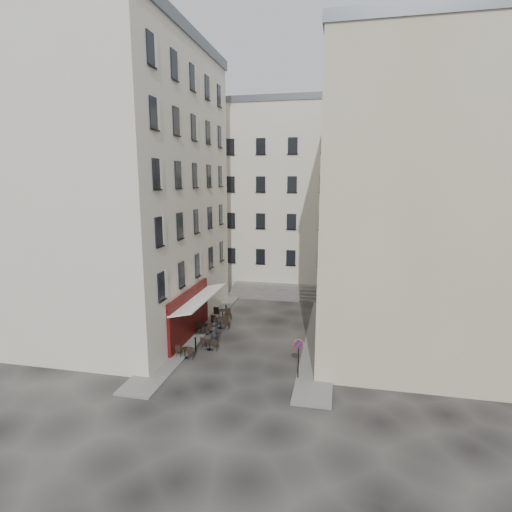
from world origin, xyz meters
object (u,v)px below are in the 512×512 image
(no_parking_sign, at_px, (298,351))
(bistro_table_a, at_px, (185,352))
(pedestrian, at_px, (214,334))
(bistro_table_b, at_px, (209,344))

(no_parking_sign, distance_m, bistro_table_a, 7.34)
(pedestrian, bearing_deg, bistro_table_b, 42.77)
(bistro_table_b, relative_size, pedestrian, 0.73)
(no_parking_sign, xyz_separation_m, pedestrian, (-6.00, 3.56, -0.86))
(bistro_table_a, xyz_separation_m, bistro_table_b, (1.07, 1.50, -0.00))
(bistro_table_a, bearing_deg, pedestrian, 63.98)
(no_parking_sign, xyz_separation_m, bistro_table_a, (-7.13, 1.23, -1.24))
(no_parking_sign, height_order, bistro_table_b, no_parking_sign)
(bistro_table_a, bearing_deg, bistro_table_b, 54.45)
(bistro_table_a, xyz_separation_m, pedestrian, (1.13, 2.32, 0.38))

